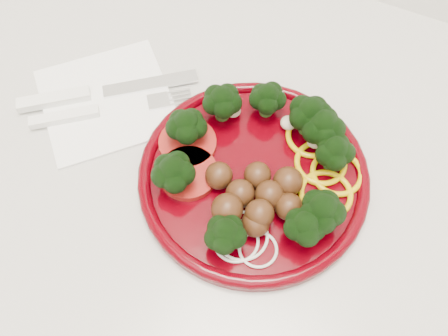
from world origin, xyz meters
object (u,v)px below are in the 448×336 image
at_px(napkin, 107,100).
at_px(knife, 85,94).
at_px(plate, 258,170).
at_px(fork, 84,114).

bearing_deg(napkin, knife, -163.88).
height_order(plate, knife, plate).
bearing_deg(fork, plate, -35.65).
height_order(knife, fork, knife).
xyz_separation_m(plate, fork, (-0.21, -0.01, -0.01)).
xyz_separation_m(napkin, knife, (-0.02, -0.01, 0.01)).
bearing_deg(plate, napkin, 174.63).
bearing_deg(fork, napkin, 33.31).
height_order(plate, fork, plate).
bearing_deg(plate, fork, -176.86).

